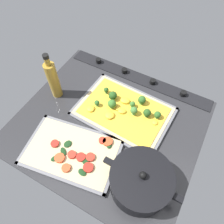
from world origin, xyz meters
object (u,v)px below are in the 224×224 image
object	(u,v)px
baking_tray_back	(72,152)
veggie_pizza_back	(73,152)
broccoli_pizza	(124,110)
cooking_pot	(141,181)
oil_bottle	(53,79)
baking_tray_front	(124,112)

from	to	relation	value
baking_tray_back	veggie_pizza_back	distance (cm)	1.00
broccoli_pizza	cooking_pot	size ratio (longest dim) A/B	1.38
baking_tray_back	oil_bottle	distance (cm)	32.54
baking_tray_back	veggie_pizza_back	bearing A→B (deg)	-177.92
broccoli_pizza	veggie_pizza_back	xyz separation A→B (cm)	(8.26, 26.91, -0.63)
baking_tray_front	oil_bottle	world-z (taller)	oil_bottle
baking_tray_back	cooking_pot	xyz separation A→B (cm)	(-28.29, -1.13, 4.79)
broccoli_pizza	veggie_pizza_back	world-z (taller)	broccoli_pizza
baking_tray_back	cooking_pot	distance (cm)	28.72
cooking_pot	veggie_pizza_back	bearing A→B (deg)	2.29
cooking_pot	oil_bottle	size ratio (longest dim) A/B	1.21
veggie_pizza_back	oil_bottle	bearing A→B (deg)	-41.89
veggie_pizza_back	cooking_pot	xyz separation A→B (cm)	(-27.63, -1.10, 4.04)
baking_tray_back	veggie_pizza_back	xyz separation A→B (cm)	(-0.67, -0.02, 0.74)
baking_tray_front	baking_tray_back	xyz separation A→B (cm)	(8.95, 26.60, 0.01)
broccoli_pizza	oil_bottle	size ratio (longest dim) A/B	1.67
baking_tray_front	oil_bottle	xyz separation A→B (cm)	(31.84, 5.46, 9.40)
baking_tray_front	baking_tray_back	bearing A→B (deg)	71.40
cooking_pot	oil_bottle	bearing A→B (deg)	-21.36
baking_tray_front	broccoli_pizza	xyz separation A→B (cm)	(0.03, -0.33, 1.38)
cooking_pot	oil_bottle	world-z (taller)	oil_bottle
cooking_pot	baking_tray_front	bearing A→B (deg)	-52.79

